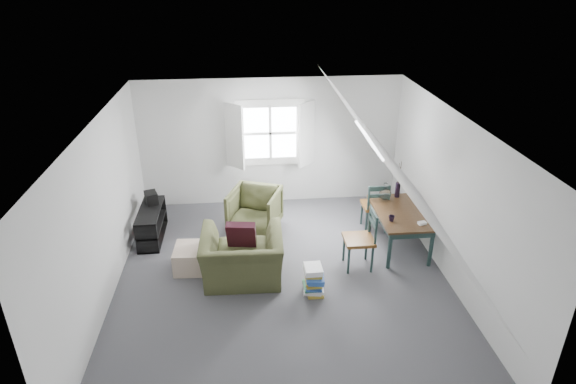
{
  "coord_description": "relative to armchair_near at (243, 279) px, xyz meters",
  "views": [
    {
      "loc": [
        -0.51,
        -6.05,
        4.38
      ],
      "look_at": [
        0.14,
        0.6,
        1.2
      ],
      "focal_mm": 30.0,
      "sensor_mm": 36.0,
      "label": 1
    }
  ],
  "objects": [
    {
      "name": "dormer_window",
      "position": [
        0.6,
        2.59,
        1.45
      ],
      "size": [
        1.71,
        0.35,
        1.3
      ],
      "color": "white",
      "rests_on": "wall_back"
    },
    {
      "name": "slope_left",
      "position": [
        -0.95,
        -0.08,
        1.78
      ],
      "size": [
        3.19,
        5.5,
        4.48
      ],
      "primitive_type": "plane",
      "rotation": [
        0.0,
        2.19,
        0.0
      ],
      "color": "white",
      "rests_on": "wall_left"
    },
    {
      "name": "wall_front",
      "position": [
        0.6,
        -2.83,
        1.25
      ],
      "size": [
        5.0,
        0.0,
        5.0
      ],
      "primitive_type": "plane",
      "rotation": [
        -1.57,
        0.0,
        0.0
      ],
      "color": "silver",
      "rests_on": "ground"
    },
    {
      "name": "vase_twigs",
      "position": [
        2.73,
        1.23,
        0.82
      ],
      "size": [
        0.08,
        0.09,
        0.66
      ],
      "rotation": [
        0.0,
        0.0,
        -0.18
      ],
      "color": "black",
      "rests_on": "dining_table"
    },
    {
      "name": "wall_right",
      "position": [
        3.1,
        -0.08,
        1.25
      ],
      "size": [
        0.0,
        5.5,
        5.5
      ],
      "primitive_type": "plane",
      "rotation": [
        1.57,
        0.0,
        -1.57
      ],
      "color": "silver",
      "rests_on": "ground"
    },
    {
      "name": "paper_box",
      "position": [
        2.83,
        0.23,
        0.7
      ],
      "size": [
        0.14,
        0.1,
        0.04
      ],
      "primitive_type": "cube",
      "rotation": [
        0.0,
        0.0,
        0.2
      ],
      "color": "white",
      "rests_on": "dining_table"
    },
    {
      "name": "wall_left",
      "position": [
        -1.9,
        -0.08,
        1.25
      ],
      "size": [
        0.0,
        5.5,
        5.5
      ],
      "primitive_type": "plane",
      "rotation": [
        1.57,
        0.0,
        1.57
      ],
      "color": "silver",
      "rests_on": "ground"
    },
    {
      "name": "floor",
      "position": [
        0.6,
        -0.08,
        0.0
      ],
      "size": [
        5.5,
        5.5,
        0.0
      ],
      "primitive_type": "plane",
      "color": "#46464A",
      "rests_on": "ground"
    },
    {
      "name": "throw_pillow",
      "position": [
        0.0,
        0.15,
        0.7
      ],
      "size": [
        0.47,
        0.31,
        0.45
      ],
      "primitive_type": "cube",
      "rotation": [
        0.31,
        0.0,
        -0.14
      ],
      "color": "#340E19",
      "rests_on": "armchair_near"
    },
    {
      "name": "demijohn",
      "position": [
        2.48,
        1.13,
        0.8
      ],
      "size": [
        0.22,
        0.22,
        0.3
      ],
      "rotation": [
        0.0,
        0.0,
        -0.05
      ],
      "color": "silver",
      "rests_on": "dining_table"
    },
    {
      "name": "dining_chair_near",
      "position": [
        1.85,
        0.18,
        0.51
      ],
      "size": [
        0.46,
        0.46,
        0.97
      ],
      "rotation": [
        0.0,
        0.0,
        -1.2
      ],
      "color": "brown",
      "rests_on": "floor"
    },
    {
      "name": "electronics_box",
      "position": [
        -1.57,
        1.64,
        0.65
      ],
      "size": [
        0.28,
        0.32,
        0.22
      ],
      "primitive_type": "cube",
      "rotation": [
        0.0,
        0.0,
        0.34
      ],
      "color": "black",
      "rests_on": "media_shelf"
    },
    {
      "name": "ottoman",
      "position": [
        -0.78,
        0.37,
        0.19
      ],
      "size": [
        0.59,
        0.59,
        0.37
      ],
      "primitive_type": "cube",
      "rotation": [
        0.0,
        0.0,
        -0.06
      ],
      "color": "tan",
      "rests_on": "floor"
    },
    {
      "name": "ceiling",
      "position": [
        0.6,
        -0.08,
        2.5
      ],
      "size": [
        5.5,
        5.5,
        0.0
      ],
      "primitive_type": "plane",
      "rotation": [
        3.14,
        0.0,
        0.0
      ],
      "color": "white",
      "rests_on": "wall_back"
    },
    {
      "name": "armchair_near",
      "position": [
        0.0,
        0.0,
        0.0
      ],
      "size": [
        1.23,
        1.08,
        0.78
      ],
      "primitive_type": "imported",
      "rotation": [
        0.0,
        0.0,
        3.11
      ],
      "color": "#3C4023",
      "rests_on": "floor"
    },
    {
      "name": "skylight",
      "position": [
        2.15,
        1.22,
        1.75
      ],
      "size": [
        0.35,
        0.75,
        0.47
      ],
      "primitive_type": "cube",
      "rotation": [
        0.0,
        0.95,
        0.0
      ],
      "color": "white",
      "rests_on": "slope_right"
    },
    {
      "name": "dining_chair_far",
      "position": [
        2.38,
        1.3,
        0.49
      ],
      "size": [
        0.44,
        0.44,
        0.94
      ],
      "rotation": [
        0.0,
        0.0,
        3.43
      ],
      "color": "brown",
      "rests_on": "floor"
    },
    {
      "name": "dining_table",
      "position": [
        2.63,
        0.68,
        0.59
      ],
      "size": [
        0.81,
        1.36,
        0.68
      ],
      "rotation": [
        0.0,
        0.0,
        -0.01
      ],
      "color": "#362211",
      "rests_on": "floor"
    },
    {
      "name": "magazine_stack",
      "position": [
        1.02,
        -0.44,
        0.22
      ],
      "size": [
        0.33,
        0.39,
        0.44
      ],
      "rotation": [
        0.0,
        0.0,
        -0.22
      ],
      "color": "#B29933",
      "rests_on": "floor"
    },
    {
      "name": "wall_back",
      "position": [
        0.6,
        2.67,
        1.25
      ],
      "size": [
        5.0,
        0.0,
        5.0
      ],
      "primitive_type": "plane",
      "rotation": [
        1.57,
        0.0,
        0.0
      ],
      "color": "silver",
      "rests_on": "ground"
    },
    {
      "name": "armchair_far",
      "position": [
        0.24,
        1.52,
        0.0
      ],
      "size": [
        1.08,
        1.09,
        0.78
      ],
      "primitive_type": "imported",
      "rotation": [
        0.0,
        0.0,
        -0.36
      ],
      "color": "#3C4023",
      "rests_on": "floor"
    },
    {
      "name": "slope_right",
      "position": [
        2.15,
        -0.08,
        1.78
      ],
      "size": [
        3.19,
        5.5,
        4.48
      ],
      "primitive_type": "plane",
      "rotation": [
        0.0,
        -2.19,
        0.0
      ],
      "color": "white",
      "rests_on": "wall_right"
    },
    {
      "name": "media_shelf",
      "position": [
        -1.57,
        1.36,
        0.25
      ],
      "size": [
        0.36,
        1.09,
        0.56
      ],
      "rotation": [
        0.0,
        0.0,
        0.05
      ],
      "color": "black",
      "rests_on": "floor"
    },
    {
      "name": "cup",
      "position": [
        2.38,
        0.38,
        0.68
      ],
      "size": [
        0.12,
        0.12,
        0.09
      ],
      "primitive_type": "imported",
      "rotation": [
        0.0,
        0.0,
        -0.22
      ],
      "color": "black",
      "rests_on": "dining_table"
    }
  ]
}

